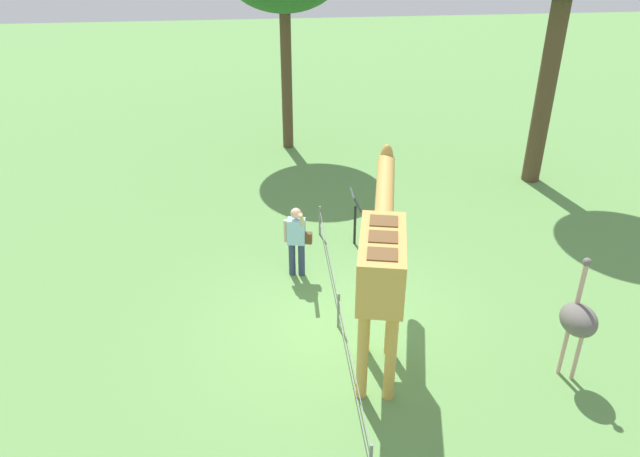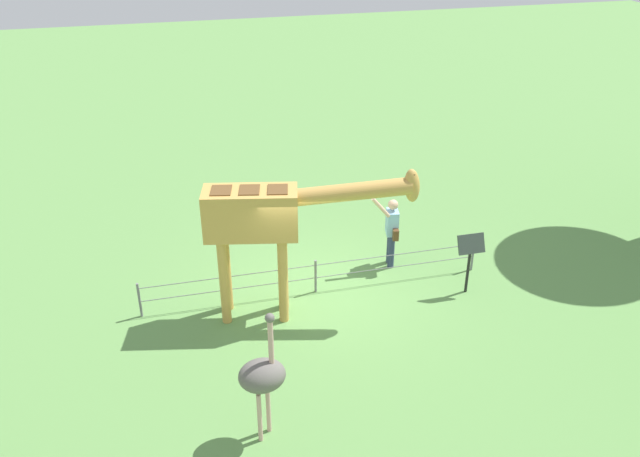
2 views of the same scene
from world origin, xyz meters
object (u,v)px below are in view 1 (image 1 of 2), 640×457
at_px(visitor, 297,238).
at_px(ostrich, 578,320).
at_px(giraffe, 382,257).
at_px(info_sign, 355,207).

bearing_deg(visitor, ostrich, -129.47).
height_order(giraffe, info_sign, giraffe).
bearing_deg(info_sign, visitor, 129.94).
bearing_deg(visitor, info_sign, -50.06).
bearing_deg(giraffe, info_sign, -2.99).
relative_size(giraffe, info_sign, 2.98).
xyz_separation_m(ostrich, info_sign, (4.71, 2.90, -0.23)).
xyz_separation_m(giraffe, visitor, (2.82, 1.19, -1.20)).
relative_size(visitor, info_sign, 1.31).
relative_size(ostrich, info_sign, 1.70).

